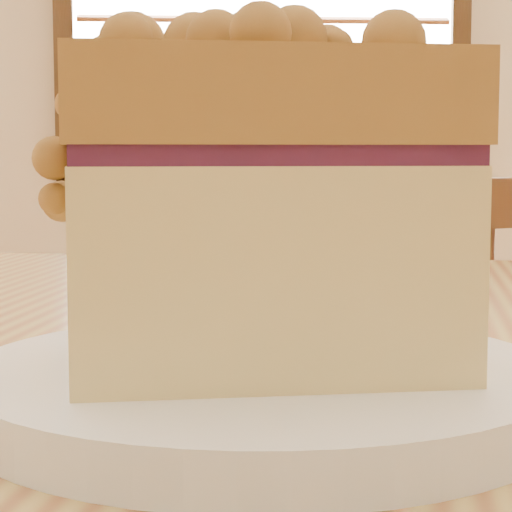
{
  "coord_description": "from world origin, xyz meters",
  "views": [
    {
      "loc": [
        -0.02,
        -0.3,
        0.84
      ],
      "look_at": [
        0.01,
        0.08,
        0.8
      ],
      "focal_mm": 70.0,
      "sensor_mm": 36.0,
      "label": 1
    }
  ],
  "objects": [
    {
      "name": "cafe_chair_main",
      "position": [
        0.17,
        0.84,
        0.42
      ],
      "size": [
        0.49,
        0.49,
        0.83
      ],
      "rotation": [
        0.0,
        0.0,
        3.55
      ],
      "color": "#572A18",
      "rests_on": "ground"
    },
    {
      "name": "cake_slice",
      "position": [
        0.01,
        0.06,
        0.83
      ],
      "size": [
        0.15,
        0.11,
        0.13
      ],
      "rotation": [
        0.0,
        0.0,
        0.07
      ],
      "color": "#D4C078",
      "rests_on": "plate"
    },
    {
      "name": "plate",
      "position": [
        0.01,
        0.05,
        0.76
      ],
      "size": [
        0.22,
        0.22,
        0.02
      ],
      "color": "white",
      "rests_on": "cafe_table_main"
    }
  ]
}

